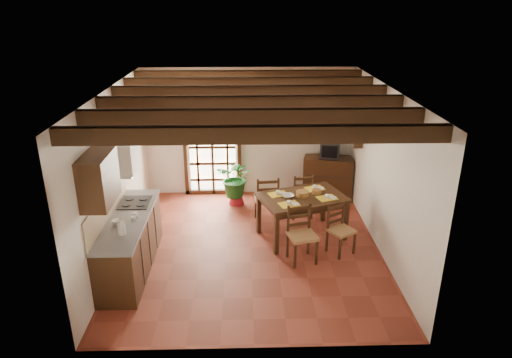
{
  "coord_description": "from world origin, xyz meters",
  "views": [
    {
      "loc": [
        -0.11,
        -7.07,
        4.13
      ],
      "look_at": [
        0.1,
        0.4,
        1.15
      ],
      "focal_mm": 32.0,
      "sensor_mm": 36.0,
      "label": 1
    }
  ],
  "objects_px": {
    "chair_far_left": "(267,208)",
    "potted_plant": "(236,179)",
    "sideboard": "(328,177)",
    "chair_far_right": "(301,203)",
    "pendant_lamp": "(304,126)",
    "kitchen_counter": "(130,242)",
    "dining_table": "(302,201)",
    "chair_near_right": "(340,238)",
    "crt_tv": "(330,149)",
    "chair_near_left": "(302,245)"
  },
  "relations": [
    {
      "from": "dining_table",
      "to": "sideboard",
      "type": "height_order",
      "value": "sideboard"
    },
    {
      "from": "chair_near_left",
      "to": "crt_tv",
      "type": "xyz_separation_m",
      "value": [
        0.91,
        2.67,
        0.8
      ]
    },
    {
      "from": "chair_far_right",
      "to": "crt_tv",
      "type": "relative_size",
      "value": 1.96
    },
    {
      "from": "chair_far_right",
      "to": "chair_near_right",
      "type": "bearing_deg",
      "value": 102.46
    },
    {
      "from": "kitchen_counter",
      "to": "chair_far_left",
      "type": "xyz_separation_m",
      "value": [
        2.28,
        1.59,
        -0.17
      ]
    },
    {
      "from": "sideboard",
      "to": "potted_plant",
      "type": "height_order",
      "value": "potted_plant"
    },
    {
      "from": "crt_tv",
      "to": "potted_plant",
      "type": "relative_size",
      "value": 0.22
    },
    {
      "from": "pendant_lamp",
      "to": "sideboard",
      "type": "bearing_deg",
      "value": 64.87
    },
    {
      "from": "pendant_lamp",
      "to": "kitchen_counter",
      "type": "bearing_deg",
      "value": -159.23
    },
    {
      "from": "crt_tv",
      "to": "pendant_lamp",
      "type": "bearing_deg",
      "value": -101.51
    },
    {
      "from": "chair_far_left",
      "to": "chair_far_right",
      "type": "relative_size",
      "value": 1.05
    },
    {
      "from": "chair_far_left",
      "to": "potted_plant",
      "type": "height_order",
      "value": "potted_plant"
    },
    {
      "from": "chair_near_left",
      "to": "chair_far_left",
      "type": "height_order",
      "value": "chair_far_left"
    },
    {
      "from": "dining_table",
      "to": "chair_near_left",
      "type": "height_order",
      "value": "chair_near_left"
    },
    {
      "from": "sideboard",
      "to": "chair_far_right",
      "type": "bearing_deg",
      "value": -112.27
    },
    {
      "from": "dining_table",
      "to": "chair_far_right",
      "type": "height_order",
      "value": "chair_far_right"
    },
    {
      "from": "kitchen_counter",
      "to": "chair_far_left",
      "type": "relative_size",
      "value": 2.29
    },
    {
      "from": "sideboard",
      "to": "potted_plant",
      "type": "xyz_separation_m",
      "value": [
        -2.02,
        -0.38,
        0.12
      ]
    },
    {
      "from": "chair_far_right",
      "to": "chair_far_left",
      "type": "bearing_deg",
      "value": 12.48
    },
    {
      "from": "chair_near_left",
      "to": "crt_tv",
      "type": "height_order",
      "value": "crt_tv"
    },
    {
      "from": "crt_tv",
      "to": "potted_plant",
      "type": "distance_m",
      "value": 2.12
    },
    {
      "from": "crt_tv",
      "to": "pendant_lamp",
      "type": "height_order",
      "value": "pendant_lamp"
    },
    {
      "from": "chair_far_left",
      "to": "crt_tv",
      "type": "relative_size",
      "value": 2.04
    },
    {
      "from": "chair_near_right",
      "to": "chair_far_right",
      "type": "xyz_separation_m",
      "value": [
        -0.51,
        1.44,
        0.02
      ]
    },
    {
      "from": "chair_far_left",
      "to": "chair_far_right",
      "type": "height_order",
      "value": "chair_far_left"
    },
    {
      "from": "chair_near_right",
      "to": "crt_tv",
      "type": "height_order",
      "value": "crt_tv"
    },
    {
      "from": "kitchen_counter",
      "to": "crt_tv",
      "type": "bearing_deg",
      "value": 37.3
    },
    {
      "from": "chair_near_right",
      "to": "chair_far_left",
      "type": "xyz_separation_m",
      "value": [
        -1.21,
        1.19,
        0.04
      ]
    },
    {
      "from": "kitchen_counter",
      "to": "crt_tv",
      "type": "xyz_separation_m",
      "value": [
        3.7,
        2.82,
        0.62
      ]
    },
    {
      "from": "chair_far_right",
      "to": "sideboard",
      "type": "relative_size",
      "value": 0.88
    },
    {
      "from": "chair_near_right",
      "to": "pendant_lamp",
      "type": "xyz_separation_m",
      "value": [
        -0.6,
        0.7,
        1.81
      ]
    },
    {
      "from": "chair_far_left",
      "to": "crt_tv",
      "type": "height_order",
      "value": "crt_tv"
    },
    {
      "from": "dining_table",
      "to": "potted_plant",
      "type": "bearing_deg",
      "value": 110.41
    },
    {
      "from": "sideboard",
      "to": "potted_plant",
      "type": "distance_m",
      "value": 2.06
    },
    {
      "from": "kitchen_counter",
      "to": "chair_far_right",
      "type": "relative_size",
      "value": 2.4
    },
    {
      "from": "dining_table",
      "to": "chair_near_right",
      "type": "bearing_deg",
      "value": -64.18
    },
    {
      "from": "potted_plant",
      "to": "pendant_lamp",
      "type": "bearing_deg",
      "value": -48.05
    },
    {
      "from": "potted_plant",
      "to": "dining_table",
      "type": "bearing_deg",
      "value": -50.07
    },
    {
      "from": "chair_near_left",
      "to": "potted_plant",
      "type": "bearing_deg",
      "value": 101.3
    },
    {
      "from": "kitchen_counter",
      "to": "chair_near_left",
      "type": "height_order",
      "value": "kitchen_counter"
    },
    {
      "from": "chair_far_right",
      "to": "chair_near_left",
      "type": "bearing_deg",
      "value": 76.54
    },
    {
      "from": "chair_far_left",
      "to": "pendant_lamp",
      "type": "height_order",
      "value": "pendant_lamp"
    },
    {
      "from": "chair_near_right",
      "to": "dining_table",
      "type": "bearing_deg",
      "value": 103.5
    },
    {
      "from": "kitchen_counter",
      "to": "chair_far_left",
      "type": "distance_m",
      "value": 2.78
    },
    {
      "from": "chair_far_right",
      "to": "pendant_lamp",
      "type": "bearing_deg",
      "value": 75.76
    },
    {
      "from": "chair_far_left",
      "to": "crt_tv",
      "type": "xyz_separation_m",
      "value": [
        1.42,
        1.23,
        0.79
      ]
    },
    {
      "from": "chair_far_right",
      "to": "pendant_lamp",
      "type": "xyz_separation_m",
      "value": [
        -0.09,
        -0.74,
        1.78
      ]
    },
    {
      "from": "dining_table",
      "to": "chair_near_right",
      "type": "distance_m",
      "value": 0.95
    },
    {
      "from": "kitchen_counter",
      "to": "dining_table",
      "type": "xyz_separation_m",
      "value": [
        2.89,
        1.0,
        0.23
      ]
    },
    {
      "from": "sideboard",
      "to": "pendant_lamp",
      "type": "xyz_separation_m",
      "value": [
        -0.81,
        -1.73,
        1.62
      ]
    }
  ]
}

